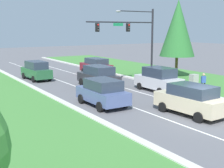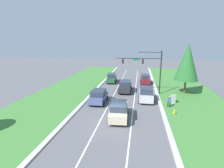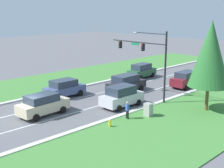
{
  "view_description": "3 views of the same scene",
  "coord_description": "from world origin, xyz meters",
  "views": [
    {
      "loc": [
        -14.67,
        -12.69,
        5.64
      ],
      "look_at": [
        -2.27,
        7.19,
        1.43
      ],
      "focal_mm": 50.0,
      "sensor_mm": 36.0,
      "label": 1
    },
    {
      "loc": [
        2.51,
        -17.74,
        8.79
      ],
      "look_at": [
        -2.07,
        10.69,
        1.99
      ],
      "focal_mm": 28.0,
      "sensor_mm": 36.0,
      "label": 2
    },
    {
      "loc": [
        24.74,
        -13.55,
        9.76
      ],
      "look_at": [
        0.73,
        10.09,
        1.62
      ],
      "focal_mm": 50.0,
      "sensor_mm": 36.0,
      "label": 3
    }
  ],
  "objects": [
    {
      "name": "burgundy_suv",
      "position": [
        3.73,
        20.51,
        1.04
      ],
      "size": [
        2.2,
        5.0,
        2.02
      ],
      "rotation": [
        0.0,
        0.0,
        0.03
      ],
      "color": "maroon",
      "rests_on": "ground_plane"
    },
    {
      "name": "traffic_signal_mast",
      "position": [
        3.77,
        12.62,
        5.05
      ],
      "size": [
        7.71,
        0.41,
        7.55
      ],
      "color": "black",
      "rests_on": "ground_plane"
    },
    {
      "name": "fire_hydrant",
      "position": [
        6.97,
        3.69,
        0.34
      ],
      "size": [
        0.34,
        0.2,
        0.7
      ],
      "color": "gold",
      "rests_on": "ground_plane"
    },
    {
      "name": "champagne_suv",
      "position": [
        0.24,
        1.44,
        1.04
      ],
      "size": [
        2.41,
        5.02,
        2.02
      ],
      "rotation": [
        0.0,
        0.0,
        0.06
      ],
      "color": "beige",
      "rests_on": "ground_plane"
    },
    {
      "name": "forest_suv",
      "position": [
        -3.76,
        20.55,
        1.05
      ],
      "size": [
        2.24,
        4.82,
        2.07
      ],
      "rotation": [
        0.0,
        0.0,
        0.06
      ],
      "color": "#235633",
      "rests_on": "ground_plane"
    },
    {
      "name": "grass_verge_right",
      "position": [
        10.9,
        0.0,
        0.04
      ],
      "size": [
        10.0,
        90.0,
        0.08
      ],
      "color": "#427F38",
      "rests_on": "ground_plane"
    },
    {
      "name": "pedestrian",
      "position": [
        6.68,
        6.17,
        0.94
      ],
      "size": [
        0.43,
        0.34,
        1.69
      ],
      "rotation": [
        0.0,
        0.0,
        2.8
      ],
      "color": "black",
      "rests_on": "ground_plane"
    },
    {
      "name": "curb_strip_right",
      "position": [
        5.65,
        0.0,
        0.07
      ],
      "size": [
        0.5,
        90.0,
        0.15
      ],
      "color": "beige",
      "rests_on": "ground_plane"
    },
    {
      "name": "silver_suv",
      "position": [
        3.6,
        8.64,
        1.09
      ],
      "size": [
        2.26,
        4.66,
        2.17
      ],
      "rotation": [
        0.0,
        0.0,
        -0.01
      ],
      "color": "silver",
      "rests_on": "ground_plane"
    },
    {
      "name": "charcoal_suv",
      "position": [
        -0.05,
        13.23,
        1.06
      ],
      "size": [
        2.3,
        5.08,
        2.07
      ],
      "rotation": [
        0.0,
        0.0,
        0.01
      ],
      "color": "#28282D",
      "rests_on": "ground_plane"
    },
    {
      "name": "conifer_near_right_tree",
      "position": [
        10.42,
        13.56,
        5.62
      ],
      "size": [
        3.94,
        3.94,
        8.79
      ],
      "color": "brown",
      "rests_on": "ground_plane"
    },
    {
      "name": "slate_blue_suv",
      "position": [
        -3.45,
        6.6,
        1.03
      ],
      "size": [
        2.29,
        4.6,
        1.98
      ],
      "rotation": [
        0.0,
        0.0,
        0.0
      ],
      "color": "#475684",
      "rests_on": "ground_plane"
    },
    {
      "name": "curb_strip_left",
      "position": [
        -5.65,
        0.0,
        0.07
      ],
      "size": [
        0.5,
        90.0,
        0.15
      ],
      "color": "beige",
      "rests_on": "ground_plane"
    },
    {
      "name": "ground_plane",
      "position": [
        0.0,
        0.0,
        0.0
      ],
      "size": [
        160.0,
        160.0,
        0.0
      ],
      "primitive_type": "plane",
      "color": "#5B5B60"
    },
    {
      "name": "lane_stripe_inner_right",
      "position": [
        1.8,
        0.0,
        0.0
      ],
      "size": [
        0.14,
        81.0,
        0.01
      ],
      "color": "white",
      "rests_on": "ground_plane"
    },
    {
      "name": "utility_cabinet",
      "position": [
        7.53,
        8.11,
        0.65
      ],
      "size": [
        0.7,
        0.6,
        1.29
      ],
      "color": "#9E9E99",
      "rests_on": "ground_plane"
    },
    {
      "name": "lane_stripe_inner_left",
      "position": [
        -1.8,
        0.0,
        0.0
      ],
      "size": [
        0.14,
        81.0,
        0.01
      ],
      "color": "white",
      "rests_on": "ground_plane"
    }
  ]
}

